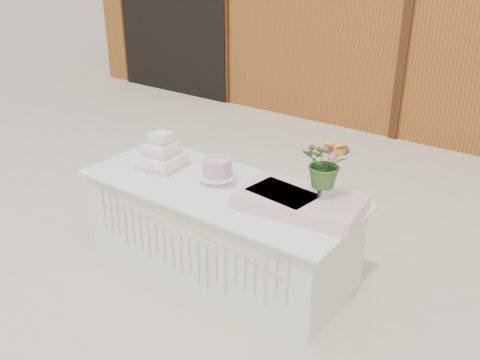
% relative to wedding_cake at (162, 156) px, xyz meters
% --- Properties ---
extents(ground, '(80.00, 80.00, 0.00)m').
position_rel_wedding_cake_xyz_m(ground, '(0.66, -0.03, -0.88)').
color(ground, beige).
rests_on(ground, ground).
extents(barn, '(12.60, 4.60, 3.30)m').
position_rel_wedding_cake_xyz_m(barn, '(0.65, 5.97, 0.80)').
color(barn, brown).
rests_on(barn, ground).
extents(cake_table, '(2.40, 1.00, 0.77)m').
position_rel_wedding_cake_xyz_m(cake_table, '(0.66, -0.03, -0.49)').
color(cake_table, silver).
rests_on(cake_table, ground).
extents(wedding_cake, '(0.39, 0.39, 0.32)m').
position_rel_wedding_cake_xyz_m(wedding_cake, '(0.00, 0.00, 0.00)').
color(wedding_cake, white).
rests_on(wedding_cake, cake_table).
extents(pink_cake_stand, '(0.31, 0.31, 0.22)m').
position_rel_wedding_cake_xyz_m(pink_cake_stand, '(0.62, 0.01, 0.01)').
color(pink_cake_stand, white).
rests_on(pink_cake_stand, cake_table).
extents(satin_runner, '(0.99, 0.65, 0.12)m').
position_rel_wedding_cake_xyz_m(satin_runner, '(1.40, 0.04, -0.05)').
color(satin_runner, beige).
rests_on(satin_runner, cake_table).
extents(flower_vase, '(0.10, 0.10, 0.14)m').
position_rel_wedding_cake_xyz_m(flower_vase, '(1.56, 0.11, 0.08)').
color(flower_vase, '#AAAAAF').
rests_on(flower_vase, satin_runner).
extents(bouquet, '(0.43, 0.41, 0.38)m').
position_rel_wedding_cake_xyz_m(bouquet, '(1.56, 0.11, 0.34)').
color(bouquet, '#355E25').
rests_on(bouquet, flower_vase).
extents(loose_flowers, '(0.19, 0.36, 0.02)m').
position_rel_wedding_cake_xyz_m(loose_flowers, '(-0.30, 0.04, -0.10)').
color(loose_flowers, pink).
rests_on(loose_flowers, cake_table).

